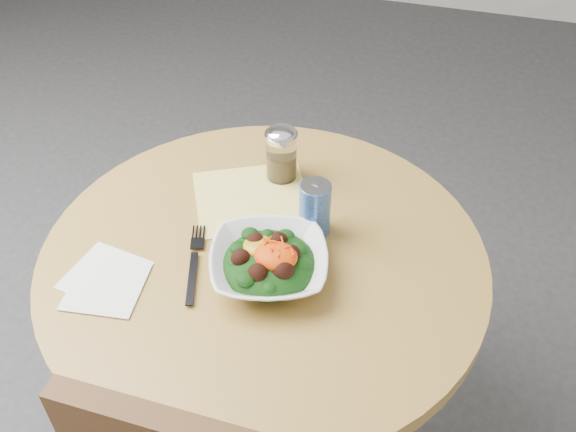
# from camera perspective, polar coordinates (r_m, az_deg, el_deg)

# --- Properties ---
(table) EXTENTS (0.90, 0.90, 0.75)m
(table) POSITION_cam_1_polar(r_m,az_deg,el_deg) (1.44, -2.01, -8.76)
(table) COLOR black
(table) RESTS_ON ground
(cloth_napkin) EXTENTS (0.32, 0.31, 0.00)m
(cloth_napkin) POSITION_cam_1_polar(r_m,az_deg,el_deg) (1.41, -3.18, 1.58)
(cloth_napkin) COLOR yellow
(cloth_napkin) RESTS_ON table
(paper_napkins) EXTENTS (0.17, 0.18, 0.00)m
(paper_napkins) POSITION_cam_1_polar(r_m,az_deg,el_deg) (1.28, -15.90, -5.55)
(paper_napkins) COLOR white
(paper_napkins) RESTS_ON table
(salad_bowl) EXTENTS (0.28, 0.28, 0.08)m
(salad_bowl) POSITION_cam_1_polar(r_m,az_deg,el_deg) (1.23, -1.70, -4.17)
(salad_bowl) COLOR white
(salad_bowl) RESTS_ON table
(fork) EXTENTS (0.08, 0.21, 0.00)m
(fork) POSITION_cam_1_polar(r_m,az_deg,el_deg) (1.28, -8.30, -3.94)
(fork) COLOR black
(fork) RESTS_ON table
(spice_shaker) EXTENTS (0.07, 0.07, 0.13)m
(spice_shaker) POSITION_cam_1_polar(r_m,az_deg,el_deg) (1.43, -0.60, 5.56)
(spice_shaker) COLOR silver
(spice_shaker) RESTS_ON table
(beverage_can) EXTENTS (0.06, 0.06, 0.12)m
(beverage_can) POSITION_cam_1_polar(r_m,az_deg,el_deg) (1.30, 2.40, 0.68)
(beverage_can) COLOR navy
(beverage_can) RESTS_ON table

